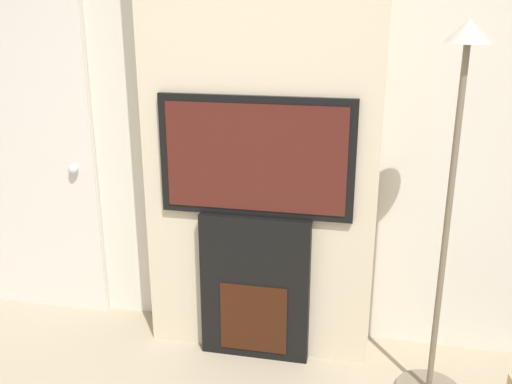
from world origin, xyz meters
name	(u,v)px	position (x,y,z in m)	size (l,w,h in m)	color
wall_back	(268,110)	(0.00, 2.03, 1.35)	(6.00, 0.06, 2.70)	silver
chimney_breast	(262,116)	(0.00, 1.86, 1.35)	(1.26, 0.29, 2.70)	beige
fireplace	(256,286)	(0.00, 1.71, 0.42)	(0.61, 0.15, 0.84)	black
television	(256,157)	(0.00, 1.71, 1.16)	(1.02, 0.07, 0.64)	black
floor_lamp	(450,202)	(0.95, 1.53, 1.05)	(0.33, 0.33, 1.85)	#726651
entry_door	(33,159)	(-1.46, 1.97, 1.00)	(0.82, 0.09, 2.01)	silver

